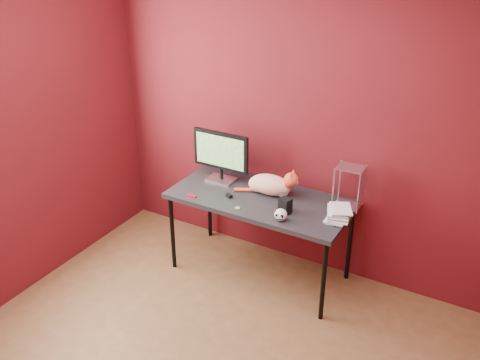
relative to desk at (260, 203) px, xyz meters
The scene contains 11 objects.
room 1.57m from the desk, 83.75° to the right, with size 3.52×3.52×2.61m.
desk is the anchor object (origin of this frame).
monitor 0.55m from the desk, 166.06° to the left, with size 0.52×0.17×0.45m.
cat 0.17m from the desk, 65.09° to the left, with size 0.53×0.23×0.25m.
skull_mug 0.41m from the desk, 39.90° to the right, with size 0.10×0.10×0.10m.
speaker 0.32m from the desk, 23.83° to the right, with size 0.10×0.10×0.12m.
book_stack 0.84m from the desk, ahead, with size 0.23×0.26×1.05m.
wire_rack 0.74m from the desk, 17.27° to the left, with size 0.21×0.18×0.35m.
pocket_knife 0.57m from the desk, 151.42° to the right, with size 0.08×0.02×0.02m, color #A50C1B.
black_gadget 0.27m from the desk, 151.30° to the right, with size 0.06×0.03×0.03m, color black.
washer 0.27m from the desk, 107.03° to the right, with size 0.04×0.04×0.00m, color silver.
Camera 1 is at (1.61, -2.09, 2.84)m, focal length 40.00 mm.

